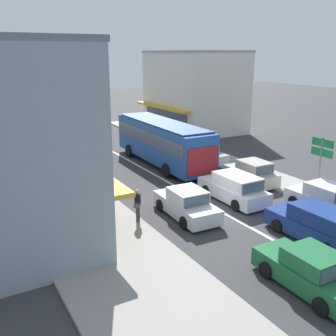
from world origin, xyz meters
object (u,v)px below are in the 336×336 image
Objects in this scene: parked_sedan_kerb_third at (203,154)px; directional_road_sign at (322,153)px; city_bus at (162,140)px; wagon_behind_bus_near at (317,225)px; parked_hatchback_kerb_front at (323,199)px; parked_hatchback_kerb_second at (252,173)px; traffic_light_downstreet at (48,114)px; wagon_behind_bus_mid at (234,188)px; sedan_queue_far_back at (311,272)px; pedestrian_with_handbag_near at (138,203)px; sedan_adjacent_lane_trail at (187,204)px.

directional_road_sign is (1.11, -9.75, 2.04)m from parked_sedan_kerb_third.
city_bus is 11.52m from directional_road_sign.
wagon_behind_bus_near reaches higher than parked_hatchback_kerb_front.
traffic_light_downstreet reaches higher than parked_hatchback_kerb_second.
sedan_queue_far_back is at bearing -111.37° from wagon_behind_bus_mid.
parked_hatchback_kerb_front and parked_hatchback_kerb_second have the same top height.
pedestrian_with_handbag_near is at bearing -91.44° from traffic_light_downstreet.
traffic_light_downstreet is at bearing 119.21° from city_bus.
wagon_behind_bus_near is at bearing -89.42° from wagon_behind_bus_mid.
pedestrian_with_handbag_near is at bearing 171.02° from sedan_adjacent_lane_trail.
parked_hatchback_kerb_second is (-0.18, 5.30, 0.00)m from parked_hatchback_kerb_front.
sedan_queue_far_back is at bearing -112.02° from parked_sedan_kerb_third.
parked_hatchback_kerb_second is at bearing 91.99° from parked_hatchback_kerb_front.
wagon_behind_bus_mid is 8.22m from parked_sedan_kerb_third.
traffic_light_downstreet is (-2.41, 26.93, 2.19)m from sedan_queue_far_back.
traffic_light_downstreet is at bearing 116.36° from parked_hatchback_kerb_second.
sedan_adjacent_lane_trail is 7.20m from parked_hatchback_kerb_front.
sedan_adjacent_lane_trail is 2.62× the size of pedestrian_with_handbag_near.
wagon_behind_bus_near is 3.65m from parked_hatchback_kerb_front.
sedan_adjacent_lane_trail is 1.14× the size of parked_hatchback_kerb_front.
city_bus is at bearing 68.11° from sedan_adjacent_lane_trail.
city_bus reaches higher than pedestrian_with_handbag_near.
directional_road_sign is (4.15, -10.71, 0.82)m from city_bus.
wagon_behind_bus_near is 5.66m from wagon_behind_bus_mid.
sedan_adjacent_lane_trail is 2.61m from pedestrian_with_handbag_near.
parked_hatchback_kerb_second is at bearing 12.10° from pedestrian_with_handbag_near.
wagon_behind_bus_near is 7.92m from parked_hatchback_kerb_second.
parked_hatchback_kerb_front is 2.73m from directional_road_sign.
parked_hatchback_kerb_front is at bearing -90.74° from parked_sedan_kerb_third.
parked_sedan_kerb_third is at bearing 67.98° from sedan_queue_far_back.
pedestrian_with_handbag_near is (-0.47, -18.95, -1.79)m from traffic_light_downstreet.
sedan_adjacent_lane_trail is 0.95× the size of wagon_behind_bus_mid.
directional_road_sign is (4.23, 3.49, 1.96)m from wagon_behind_bus_near.
traffic_light_downstreet is 2.58× the size of pedestrian_with_handbag_near.
directional_road_sign is at bearing -11.65° from sedan_adjacent_lane_trail.
parked_sedan_kerb_third is (0.33, 5.83, -0.05)m from parked_hatchback_kerb_second.
sedan_queue_far_back and sedan_adjacent_lane_trail have the same top height.
traffic_light_downstreet is at bearing 96.11° from sedan_adjacent_lane_trail.
parked_hatchback_kerb_front is at bearing 36.48° from sedan_queue_far_back.
wagon_behind_bus_near is at bearing 37.38° from sedan_queue_far_back.
pedestrian_with_handbag_near is at bearing -140.07° from parked_sedan_kerb_third.
parked_hatchback_kerb_front is at bearing -68.88° from traffic_light_downstreet.
traffic_light_downstreet reaches higher than directional_road_sign.
city_bus is 3.41m from parked_sedan_kerb_third.
city_bus is 2.91× the size of parked_hatchback_kerb_second.
parked_hatchback_kerb_second is 5.84m from parked_sedan_kerb_third.
wagon_behind_bus_mid is 1.21× the size of parked_hatchback_kerb_front.
city_bus is 2.58× the size of sedan_queue_far_back.
directional_road_sign is at bearing -26.81° from wagon_behind_bus_mid.
sedan_queue_far_back is at bearing -70.11° from pedestrian_with_handbag_near.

